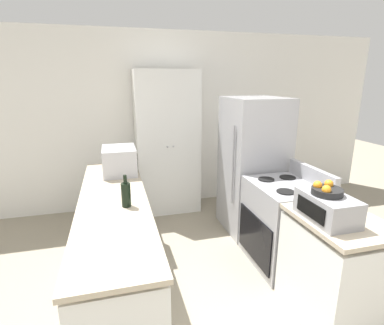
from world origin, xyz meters
The scene contains 10 objects.
wall_back centered at (0.00, 3.24, 1.30)m, with size 7.00×0.06×2.60m.
counter_left centered at (-0.85, 1.34, 0.43)m, with size 0.60×2.48×0.89m.
counter_right centered at (0.85, 0.48, 0.43)m, with size 0.60×0.76×0.89m.
pantry_cabinet centered at (-0.05, 2.95, 1.03)m, with size 0.89×0.49×2.05m.
stove centered at (0.87, 1.27, 0.45)m, with size 0.66×0.78×1.05m.
refrigerator centered at (0.89, 2.08, 0.86)m, with size 0.71×0.76×1.71m.
microwave centered at (-0.76, 2.11, 1.03)m, with size 0.37×0.47×0.30m.
wine_bottle centered at (-0.74, 1.14, 0.99)m, with size 0.08×0.08×0.28m.
toaster_oven centered at (0.72, 0.50, 0.99)m, with size 0.29×0.45×0.20m.
fruit_bowl centered at (0.70, 0.51, 1.12)m, with size 0.23×0.23×0.10m.
Camera 1 is at (-0.80, -1.25, 1.92)m, focal length 28.00 mm.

